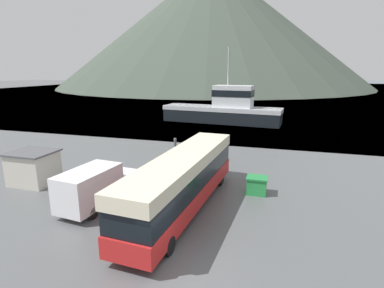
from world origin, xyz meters
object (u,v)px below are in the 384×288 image
delivery_van (96,186)px  dock_kiosk (34,167)px  small_boat (236,116)px  storage_bin (257,185)px  tour_bus (184,179)px  fishing_boat (224,109)px

delivery_van → dock_kiosk: size_ratio=1.85×
small_boat → storage_bin: bearing=91.9°
delivery_van → storage_bin: 10.44m
tour_bus → delivery_van: bearing=-164.3°
fishing_boat → storage_bin: bearing=-159.3°
small_boat → fishing_boat: bearing=61.1°
storage_bin → delivery_van: bearing=-153.5°
delivery_van → fishing_boat: 32.06m
tour_bus → dock_kiosk: (-11.87, 0.94, -0.67)m
delivery_van → tour_bus: bearing=17.8°
storage_bin → small_boat: 31.70m
tour_bus → fishing_boat: fishing_boat is taller
delivery_van → dock_kiosk: delivery_van is taller
small_boat → tour_bus: bearing=84.3°
storage_bin → tour_bus: bearing=-138.7°
tour_bus → fishing_boat: (-3.20, 30.89, 0.24)m
delivery_van → small_boat: delivery_van is taller
fishing_boat → small_boat: bearing=-14.4°
tour_bus → small_boat: tour_bus is taller
tour_bus → dock_kiosk: 11.93m
storage_bin → dock_kiosk: (-15.91, -2.61, 0.63)m
storage_bin → small_boat: size_ratio=0.18×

